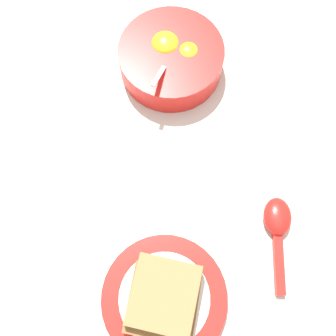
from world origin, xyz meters
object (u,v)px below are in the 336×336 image
Objects in this scene: soup_spoon at (278,225)px; toast_sandwich at (163,299)px; toast_plate at (164,298)px; egg_bowl at (171,58)px.

toast_sandwich is at bearing 27.54° from soup_spoon.
egg_bowl is at bearing -95.61° from toast_plate.
egg_bowl reaches higher than soup_spoon.
toast_sandwich is (0.04, 0.37, 0.00)m from egg_bowl.
soup_spoon is (-0.17, -0.09, 0.00)m from toast_plate.
toast_plate is 1.43× the size of toast_sandwich.
egg_bowl reaches higher than toast_sandwich.
toast_sandwich reaches higher than soup_spoon.
egg_bowl is at bearing -64.30° from soup_spoon.
toast_sandwich is at bearing 84.22° from egg_bowl.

